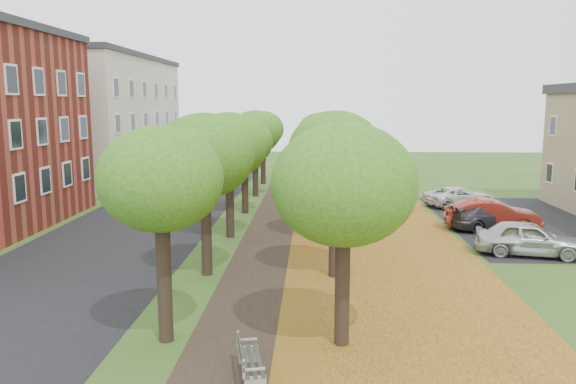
# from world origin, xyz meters

# --- Properties ---
(ground) EXTENTS (120.00, 120.00, 0.00)m
(ground) POSITION_xyz_m (0.00, 0.00, 0.00)
(ground) COLOR #2D4C19
(ground) RESTS_ON ground
(street_asphalt) EXTENTS (8.00, 70.00, 0.01)m
(street_asphalt) POSITION_xyz_m (-7.50, 15.00, 0.00)
(street_asphalt) COLOR black
(street_asphalt) RESTS_ON ground
(footpath) EXTENTS (3.20, 70.00, 0.01)m
(footpath) POSITION_xyz_m (0.00, 15.00, 0.00)
(footpath) COLOR black
(footpath) RESTS_ON ground
(leaf_verge) EXTENTS (7.50, 70.00, 0.01)m
(leaf_verge) POSITION_xyz_m (5.00, 15.00, 0.01)
(leaf_verge) COLOR #B17A20
(leaf_verge) RESTS_ON ground
(parking_lot) EXTENTS (9.00, 16.00, 0.01)m
(parking_lot) POSITION_xyz_m (13.50, 16.00, 0.00)
(parking_lot) COLOR black
(parking_lot) RESTS_ON ground
(tree_row_west) EXTENTS (3.56, 33.56, 5.97)m
(tree_row_west) POSITION_xyz_m (-2.20, 15.00, 4.42)
(tree_row_west) COLOR black
(tree_row_west) RESTS_ON ground
(tree_row_east) EXTENTS (3.56, 33.56, 5.97)m
(tree_row_east) POSITION_xyz_m (2.60, 15.00, 4.42)
(tree_row_east) COLOR black
(tree_row_east) RESTS_ON ground
(building_cream) EXTENTS (10.30, 20.30, 10.40)m
(building_cream) POSITION_xyz_m (-17.00, 33.00, 5.21)
(building_cream) COLOR beige
(building_cream) RESTS_ON ground
(bench) EXTENTS (0.87, 1.83, 0.83)m
(bench) POSITION_xyz_m (0.32, -2.01, 0.43)
(bench) COLOR #252F28
(bench) RESTS_ON ground
(car_silver) EXTENTS (4.63, 2.62, 1.49)m
(car_silver) POSITION_xyz_m (11.00, 9.33, 0.74)
(car_silver) COLOR #B0AFB4
(car_silver) RESTS_ON ground
(car_red) EXTENTS (4.80, 2.02, 1.54)m
(car_red) POSITION_xyz_m (11.00, 14.27, 0.77)
(car_red) COLOR maroon
(car_red) RESTS_ON ground
(car_grey) EXTENTS (5.13, 3.26, 1.38)m
(car_grey) POSITION_xyz_m (11.00, 14.40, 0.69)
(car_grey) COLOR #2F2F33
(car_grey) RESTS_ON ground
(car_white) EXTENTS (4.90, 3.61, 1.24)m
(car_white) POSITION_xyz_m (11.00, 20.79, 0.62)
(car_white) COLOR silver
(car_white) RESTS_ON ground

